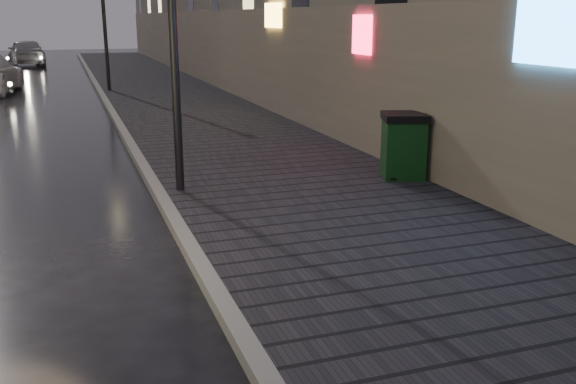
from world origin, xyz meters
name	(u,v)px	position (x,y,z in m)	size (l,w,h in m)	color
sidewalk	(165,93)	(3.90, 21.00, 0.07)	(4.60, 58.00, 0.15)	black
curb	(102,95)	(1.50, 21.00, 0.07)	(0.20, 58.00, 0.15)	slate
lamp_far	(103,2)	(1.85, 22.00, 3.49)	(0.36, 0.36, 5.28)	black
trash_bin	(404,145)	(5.80, 5.54, 0.74)	(0.97, 0.97, 1.17)	black
car_far	(26,52)	(-1.85, 39.33, 0.82)	(1.94, 4.83, 1.65)	#A1A0A8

